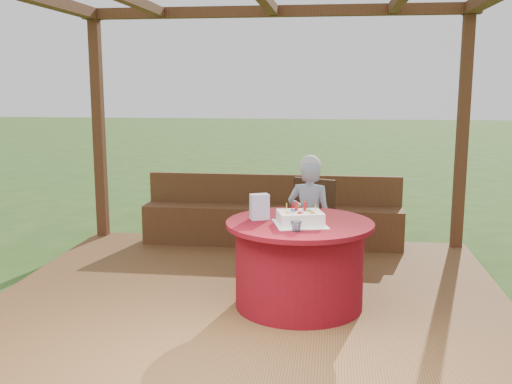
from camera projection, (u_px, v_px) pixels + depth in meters
ground at (252, 306)px, 5.39m from camera, size 60.00×60.00×0.00m
deck at (252, 300)px, 5.38m from camera, size 4.50×4.00×0.12m
pergola at (252, 31)px, 4.97m from camera, size 4.50×4.00×2.72m
bench at (272, 222)px, 7.00m from camera, size 3.00×0.42×0.80m
table at (299, 263)px, 5.01m from camera, size 1.22×1.22×0.73m
chair at (309, 219)px, 6.04m from camera, size 0.60×0.60×0.91m
elderly_woman at (309, 217)px, 5.68m from camera, size 0.46×0.35×1.20m
birthday_cake at (300, 218)px, 4.84m from camera, size 0.49×0.49×0.18m
gift_bag at (260, 207)px, 5.02m from camera, size 0.18×0.15×0.21m
drinking_glass at (296, 226)px, 4.61m from camera, size 0.11×0.11×0.08m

